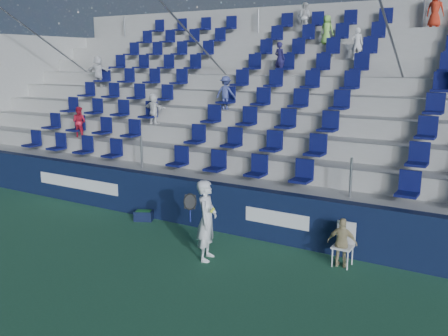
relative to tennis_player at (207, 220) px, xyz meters
The scene contains 7 objects.
ground 1.76m from the tennis_player, 113.85° to the right, with size 70.00×70.00×0.00m, color #2C6745.
sponsor_wall 1.88m from the tennis_player, 109.38° to the left, with size 24.00×0.32×1.20m.
grandstand 6.98m from the tennis_player, 95.15° to the left, with size 24.00×8.17×6.63m.
tennis_player is the anchor object (origin of this frame).
line_judge_chair 2.91m from the tennis_player, 25.59° to the left, with size 0.40×0.41×0.91m.
line_judge 2.85m from the tennis_player, 22.94° to the left, with size 0.61×0.25×1.04m, color tan.
ball_bin 3.27m from the tennis_player, 154.95° to the left, with size 0.57×0.49×0.27m.
Camera 1 is at (6.14, -7.04, 4.19)m, focal length 40.00 mm.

